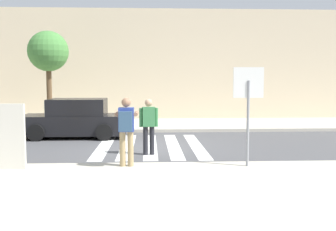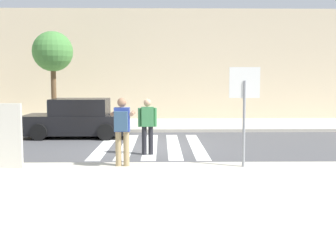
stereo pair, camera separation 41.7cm
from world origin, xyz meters
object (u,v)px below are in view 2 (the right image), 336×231
Objects in this scene: street_tree_west at (53,53)px; parked_car_black at (78,119)px; stop_sign at (244,95)px; photographer_with_backpack at (122,126)px; pedestrian_crossing at (147,123)px.

parked_car_black is at bearing -58.05° from street_tree_west.
photographer_with_backpack is at bearing 178.29° from stop_sign.
stop_sign is at bearing -42.80° from pedestrian_crossing.
stop_sign is 3.53m from pedestrian_crossing.
pedestrian_crossing is at bearing -54.35° from street_tree_west.
photographer_with_backpack is 0.42× the size of parked_car_black.
pedestrian_crossing is at bearing 137.20° from stop_sign.
street_tree_west is (-4.59, 6.40, 2.58)m from pedestrian_crossing.
parked_car_black is at bearing 111.74° from photographer_with_backpack.
stop_sign is at bearing -50.88° from street_tree_west.
street_tree_west is at bearing 129.12° from stop_sign.
parked_car_black is 0.93× the size of street_tree_west.
parked_car_black is (-5.41, 6.03, -1.22)m from stop_sign.
parked_car_black is at bearing 128.11° from pedestrian_crossing.
photographer_with_backpack reaches higher than pedestrian_crossing.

